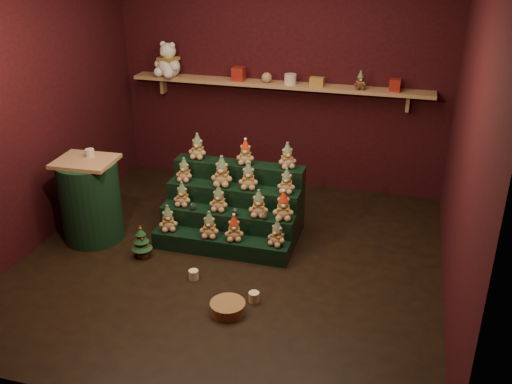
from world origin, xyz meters
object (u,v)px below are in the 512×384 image
(snow_globe_b, at_px, (235,212))
(wicker_basket, at_px, (228,307))
(snow_globe_c, at_px, (265,215))
(white_bear, at_px, (168,55))
(snow_globe_a, at_px, (193,206))
(mug_right, at_px, (254,297))
(brown_bear, at_px, (360,80))
(side_table, at_px, (90,200))
(mug_left, at_px, (194,275))
(riser_tier_front, at_px, (221,245))
(mini_christmas_tree, at_px, (141,241))

(snow_globe_b, height_order, wicker_basket, snow_globe_b)
(snow_globe_c, bearing_deg, white_bear, 135.95)
(snow_globe_c, distance_m, wicker_basket, 1.13)
(snow_globe_a, xyz_separation_m, wicker_basket, (0.72, -1.07, -0.35))
(snow_globe_c, bearing_deg, wicker_basket, -92.13)
(mug_right, distance_m, brown_bear, 2.86)
(snow_globe_b, distance_m, white_bear, 2.38)
(side_table, xyz_separation_m, mug_left, (1.30, -0.47, -0.39))
(side_table, height_order, wicker_basket, side_table)
(side_table, xyz_separation_m, mug_right, (1.93, -0.66, -0.39))
(mug_right, bearing_deg, white_bear, 125.84)
(snow_globe_c, xyz_separation_m, mug_left, (-0.50, -0.67, -0.36))
(side_table, bearing_deg, snow_globe_b, 5.53)
(mug_left, distance_m, white_bear, 2.95)
(white_bear, bearing_deg, snow_globe_b, -31.68)
(mug_left, relative_size, mug_right, 0.97)
(snow_globe_b, bearing_deg, mug_left, -106.36)
(snow_globe_a, relative_size, side_table, 0.09)
(riser_tier_front, relative_size, wicker_basket, 4.62)
(riser_tier_front, height_order, brown_bear, brown_bear)
(snow_globe_b, height_order, mini_christmas_tree, snow_globe_b)
(white_bear, bearing_deg, side_table, -77.00)
(side_table, relative_size, mini_christmas_tree, 2.53)
(snow_globe_b, height_order, brown_bear, brown_bear)
(side_table, bearing_deg, brown_bear, 33.33)
(mini_christmas_tree, relative_size, mug_left, 3.80)
(snow_globe_a, height_order, wicker_basket, snow_globe_a)
(riser_tier_front, xyz_separation_m, snow_globe_b, (0.11, 0.16, 0.31))
(mug_right, height_order, wicker_basket, same)
(snow_globe_b, height_order, mug_right, snow_globe_b)
(snow_globe_a, xyz_separation_m, mug_right, (0.89, -0.87, -0.35))
(side_table, distance_m, mini_christmas_tree, 0.74)
(mini_christmas_tree, bearing_deg, mug_left, -20.89)
(riser_tier_front, bearing_deg, snow_globe_b, 55.90)
(snow_globe_c, height_order, white_bear, white_bear)
(mini_christmas_tree, height_order, white_bear, white_bear)
(mug_right, bearing_deg, riser_tier_front, 127.72)
(mug_left, bearing_deg, side_table, 160.18)
(snow_globe_b, xyz_separation_m, brown_bear, (0.99, 1.58, 1.02))
(riser_tier_front, relative_size, white_bear, 2.67)
(mug_right, bearing_deg, mini_christmas_tree, 161.10)
(snow_globe_c, height_order, mug_left, snow_globe_c)
(snow_globe_c, distance_m, mini_christmas_tree, 1.24)
(riser_tier_front, distance_m, white_bear, 2.60)
(mini_christmas_tree, bearing_deg, wicker_basket, -30.18)
(wicker_basket, bearing_deg, brown_bear, 74.61)
(snow_globe_a, bearing_deg, brown_bear, 47.50)
(snow_globe_b, xyz_separation_m, wicker_basket, (0.26, -1.07, -0.35))
(snow_globe_a, bearing_deg, mini_christmas_tree, -131.50)
(snow_globe_a, bearing_deg, mug_left, -69.23)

